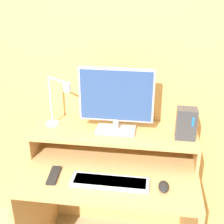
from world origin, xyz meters
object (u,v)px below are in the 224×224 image
desk_lamp (58,102)px  remote_control (54,175)px  router_dock (186,124)px  keyboard (110,182)px  monitor (116,100)px  mouse (164,187)px

desk_lamp → remote_control: size_ratio=1.95×
router_dock → remote_control: bearing=-159.0°
desk_lamp → keyboard: size_ratio=0.76×
router_dock → remote_control: (-0.71, -0.27, -0.23)m
router_dock → desk_lamp: bearing=178.2°
keyboard → remote_control: keyboard is taller
monitor → keyboard: 0.47m
desk_lamp → remote_control: (0.05, -0.30, -0.31)m
remote_control → mouse: bearing=-2.1°
router_dock → keyboard: size_ratio=0.44×
router_dock → keyboard: bearing=-143.7°
monitor → remote_control: bearing=-134.9°
desk_lamp → keyboard: desk_lamp is taller
monitor → mouse: bearing=-48.1°
monitor → remote_control: monitor is taller
keyboard → mouse: (0.28, -0.01, 0.00)m
monitor → router_dock: monitor is taller
keyboard → router_dock: bearing=36.3°
monitor → remote_control: size_ratio=2.70×
monitor → keyboard: monitor is taller
desk_lamp → router_dock: 0.76m
desk_lamp → remote_control: bearing=-81.2°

